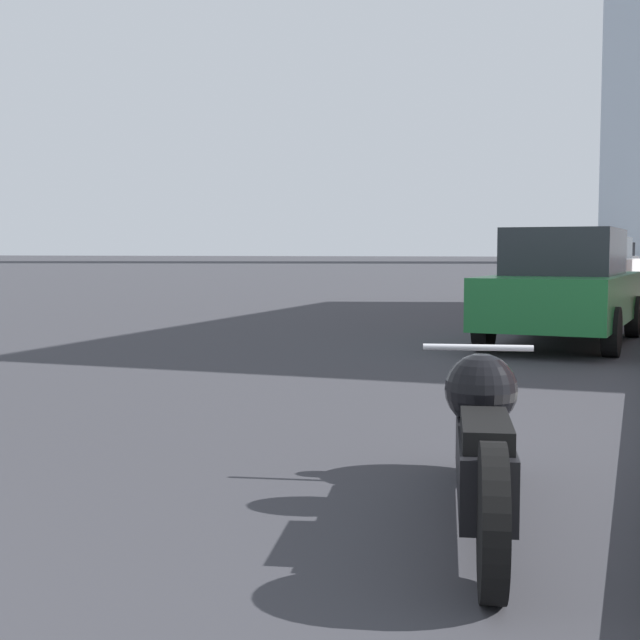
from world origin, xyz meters
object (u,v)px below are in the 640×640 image
at_px(motorcycle, 482,442).
at_px(parked_car_green, 565,287).
at_px(parked_car_silver, 618,260).
at_px(parked_car_blue, 620,258).
at_px(parked_car_white, 598,269).
at_px(parked_car_yellow, 605,264).

xyz_separation_m(motorcycle, parked_car_green, (-0.30, 8.85, 0.42)).
height_order(parked_car_silver, parked_car_blue, parked_car_silver).
bearing_deg(parked_car_white, parked_car_silver, 95.03).
xyz_separation_m(parked_car_white, parked_car_silver, (-0.02, 23.65, 0.01)).
height_order(motorcycle, parked_car_green, parked_car_green).
xyz_separation_m(parked_car_white, parked_car_blue, (-0.16, 35.23, -0.01)).
bearing_deg(parked_car_yellow, parked_car_blue, 92.85).
bearing_deg(motorcycle, parked_car_yellow, 79.32).
height_order(motorcycle, parked_car_yellow, parked_car_yellow).
bearing_deg(parked_car_yellow, motorcycle, -85.94).
xyz_separation_m(motorcycle, parked_car_blue, (-0.51, 55.64, 0.44)).
distance_m(parked_car_silver, parked_car_blue, 11.58).
bearing_deg(parked_car_silver, parked_car_yellow, -95.53).
bearing_deg(parked_car_yellow, parked_car_white, -85.83).
bearing_deg(parked_car_green, parked_car_silver, 94.85).
relative_size(parked_car_white, parked_car_blue, 0.98).
bearing_deg(parked_car_yellow, parked_car_silver, 92.06).
height_order(parked_car_white, parked_car_yellow, parked_car_white).
height_order(parked_car_yellow, parked_car_silver, parked_car_silver).
bearing_deg(motorcycle, parked_car_silver, 78.77).
bearing_deg(parked_car_green, parked_car_white, 94.97).
height_order(parked_car_green, parked_car_silver, parked_car_silver).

